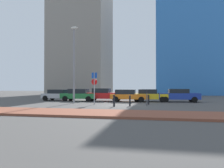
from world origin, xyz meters
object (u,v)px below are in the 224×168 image
parked_car_yellow (149,95)px  parked_car_silver (58,95)px  street_lamp (74,59)px  traffic_bollard_mid (130,101)px  parked_car_red (104,95)px  parking_meter (147,96)px  traffic_bollard_near (114,101)px  parked_car_orange (128,95)px  parking_sign_post (94,84)px  parked_car_green (79,95)px  parked_car_blue (179,95)px  traffic_bollard_far (149,100)px

parked_car_yellow → parked_car_silver: bearing=-178.6°
street_lamp → traffic_bollard_mid: size_ratio=8.46×
street_lamp → traffic_bollard_mid: (6.21, -2.26, -4.22)m
parked_car_red → parking_meter: bearing=-47.5°
parked_car_yellow → traffic_bollard_near: 7.46m
parked_car_orange → parked_car_yellow: bearing=13.0°
parked_car_orange → traffic_bollard_mid: size_ratio=4.43×
parking_sign_post → traffic_bollard_near: size_ratio=3.04×
street_lamp → parking_meter: bearing=-14.7°
parked_car_orange → traffic_bollard_near: bearing=-94.0°
parked_car_yellow → street_lamp: (-7.78, -3.86, 3.95)m
traffic_bollard_mid → traffic_bollard_near: bearing=-149.8°
parked_car_green → parking_sign_post: (3.28, -4.66, 1.21)m
parked_car_green → parked_car_blue: (11.68, 0.68, 0.00)m
parked_car_yellow → traffic_bollard_near: (-2.87, -6.88, -0.24)m
traffic_bollard_far → parked_car_orange: bearing=124.8°
parked_car_red → parked_car_blue: size_ratio=0.97×
parked_car_silver → parked_car_blue: 14.54m
traffic_bollard_mid → parking_meter: bearing=9.3°
parked_car_yellow → traffic_bollard_mid: (-1.57, -6.12, -0.27)m
parking_sign_post → traffic_bollard_mid: 3.96m
parked_car_blue → parking_meter: size_ratio=3.16×
parked_car_green → street_lamp: street_lamp is taller
traffic_bollard_mid → parked_car_blue: bearing=52.0°
street_lamp → traffic_bollard_near: size_ratio=7.88×
parked_car_yellow → traffic_bollard_far: size_ratio=4.40×
street_lamp → parked_car_orange: bearing=31.6°
parked_car_red → parked_car_orange: parked_car_red is taller
parked_car_green → traffic_bollard_mid: bearing=-38.9°
street_lamp → parking_sign_post: bearing=-28.0°
parked_car_yellow → traffic_bollard_far: (0.03, -4.10, -0.27)m
parked_car_orange → parking_sign_post: parking_sign_post is taller
parked_car_yellow → parked_car_orange: bearing=-167.0°
parked_car_yellow → street_lamp: bearing=-153.6°
traffic_bollard_mid → parked_car_orange: bearing=98.8°
street_lamp → traffic_bollard_near: 7.13m
parked_car_green → parked_car_yellow: (8.40, 0.61, -0.02)m
parked_car_yellow → traffic_bollard_far: 4.11m
parked_car_silver → parking_meter: bearing=-26.6°
parked_car_yellow → parked_car_red: bearing=179.7°
parked_car_orange → street_lamp: size_ratio=0.52×
parking_sign_post → street_lamp: bearing=152.0°
traffic_bollard_mid → parked_car_green: bearing=141.1°
parked_car_orange → traffic_bollard_mid: (0.86, -5.56, -0.27)m
parked_car_silver → parking_sign_post: 8.00m
street_lamp → traffic_bollard_far: size_ratio=8.53×
parking_meter → traffic_bollard_mid: size_ratio=1.51×
parked_car_yellow → traffic_bollard_near: parked_car_yellow is taller
parked_car_blue → street_lamp: (-11.06, -3.94, 3.93)m
parked_car_red → parked_car_yellow: size_ratio=1.06×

